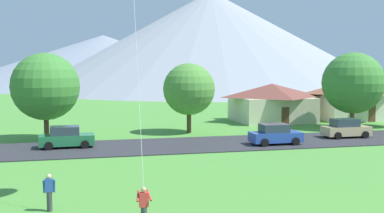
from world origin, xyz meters
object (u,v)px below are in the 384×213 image
house_leftmost (355,98)px  house_left_center (272,102)px  parked_car_blue_mid_west (275,135)px  parked_car_tan_mid_east (346,129)px  tree_near_left (353,83)px  tree_left_of_center (45,87)px  tree_right_of_center (189,89)px  parked_car_green_west_end (66,137)px  watcher_person (49,192)px

house_leftmost → house_left_center: house_leftmost is taller
parked_car_blue_mid_west → parked_car_tan_mid_east: (7.73, 1.97, 0.00)m
parked_car_blue_mid_west → parked_car_tan_mid_east: bearing=14.3°
house_leftmost → house_left_center: (-11.24, -0.14, -0.24)m
tree_near_left → parked_car_tan_mid_east: size_ratio=1.89×
house_left_center → tree_left_of_center: tree_left_of_center is taller
tree_left_of_center → parked_car_blue_mid_west: size_ratio=1.82×
house_leftmost → house_left_center: bearing=-179.3°
house_leftmost → tree_right_of_center: size_ratio=1.57×
parked_car_green_west_end → house_left_center: bearing=30.0°
parked_car_blue_mid_west → tree_near_left: bearing=32.4°
parked_car_green_west_end → house_leftmost: bearing=21.5°
house_leftmost → parked_car_blue_mid_west: (-17.64, -15.83, -1.71)m
house_left_center → parked_car_blue_mid_west: (-6.40, -15.69, -1.46)m
parked_car_tan_mid_east → watcher_person: size_ratio=2.52×
house_left_center → tree_left_of_center: size_ratio=1.20×
parked_car_green_west_end → watcher_person: size_ratio=2.55×
house_left_center → parked_car_green_west_end: (-23.11, -13.36, -1.46)m
tree_near_left → tree_right_of_center: bearing=177.1°
parked_car_blue_mid_west → tree_left_of_center: bearing=159.5°
tree_right_of_center → parked_car_blue_mid_west: (5.37, -8.51, -3.42)m
watcher_person → parked_car_green_west_end: bearing=89.9°
tree_left_of_center → house_left_center: bearing=19.2°
house_left_center → parked_car_blue_mid_west: size_ratio=2.19×
parked_car_green_west_end → watcher_person: 16.08m
tree_right_of_center → parked_car_tan_mid_east: 15.03m
tree_left_of_center → watcher_person: size_ratio=4.59×
watcher_person → tree_right_of_center: bearing=62.9°
house_leftmost → tree_right_of_center: 24.21m
tree_right_of_center → watcher_person: (-11.38, -22.26, -3.40)m
tree_right_of_center → parked_car_tan_mid_east: bearing=-26.5°
parked_car_tan_mid_east → tree_right_of_center: bearing=153.5°
tree_left_of_center → parked_car_tan_mid_east: (26.31, -5.00, -3.86)m
tree_left_of_center → parked_car_blue_mid_west: (18.59, -6.96, -3.86)m
tree_right_of_center → parked_car_green_west_end: (-11.34, -6.18, -3.42)m
tree_left_of_center → tree_right_of_center: (13.22, 1.54, -0.44)m
house_left_center → parked_car_tan_mid_east: size_ratio=2.19×
tree_near_left → parked_car_tan_mid_east: bearing=-127.0°
parked_car_blue_mid_west → house_leftmost: bearing=41.9°
parked_car_blue_mid_west → parked_car_tan_mid_east: 7.97m
parked_car_green_west_end → parked_car_blue_mid_west: same height
house_leftmost → parked_car_tan_mid_east: bearing=-125.6°
tree_left_of_center → parked_car_green_west_end: bearing=-68.0°
tree_left_of_center → parked_car_green_west_end: 6.31m
tree_right_of_center → tree_near_left: bearing=-2.9°
parked_car_green_west_end → watcher_person: (-0.04, -16.08, 0.01)m
house_leftmost → watcher_person: (-34.40, -29.58, -1.70)m
house_left_center → parked_car_green_west_end: bearing=-150.0°
tree_near_left → tree_right_of_center: size_ratio=1.17×
house_leftmost → watcher_person: bearing=-139.3°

